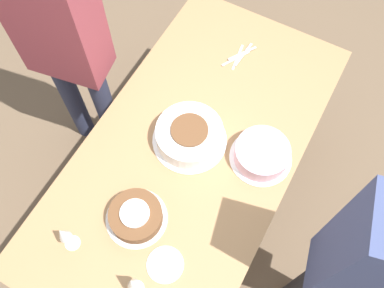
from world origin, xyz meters
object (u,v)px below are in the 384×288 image
object	(u,v)px
cake_back_decorated	(262,154)
wine_glass_near	(133,284)
wine_glass_far	(64,235)
person_cutting	(62,39)
cake_center_white	(190,135)
cake_front_chocolate	(136,216)
person_watching	(378,271)

from	to	relation	value
cake_back_decorated	wine_glass_near	size ratio (longest dim) A/B	1.50
wine_glass_far	person_cutting	distance (m)	0.94
cake_back_decorated	wine_glass_far	distance (m)	0.91
wine_glass_near	person_cutting	bearing A→B (deg)	-131.65
cake_center_white	wine_glass_near	world-z (taller)	wine_glass_near
cake_front_chocolate	cake_back_decorated	world-z (taller)	cake_back_decorated
wine_glass_near	person_watching	world-z (taller)	person_watching
wine_glass_far	person_cutting	xyz separation A→B (m)	(-0.76, -0.55, 0.05)
wine_glass_far	cake_center_white	bearing A→B (deg)	163.51
cake_front_chocolate	person_cutting	distance (m)	0.92
wine_glass_near	cake_back_decorated	bearing A→B (deg)	165.67
cake_back_decorated	cake_center_white	bearing A→B (deg)	-76.96
wine_glass_near	person_watching	size ratio (longest dim) A/B	0.11
cake_center_white	cake_back_decorated	size ratio (longest dim) A/B	1.22
wine_glass_near	wine_glass_far	size ratio (longest dim) A/B	0.93
cake_center_white	wine_glass_far	world-z (taller)	wine_glass_far
cake_front_chocolate	cake_back_decorated	bearing A→B (deg)	146.11
cake_center_white	wine_glass_far	distance (m)	0.70
cake_center_white	wine_glass_far	xyz separation A→B (m)	(0.66, -0.20, 0.09)
person_watching	cake_center_white	bearing A→B (deg)	-27.98
cake_back_decorated	wine_glass_near	distance (m)	0.79
cake_center_white	cake_front_chocolate	distance (m)	0.44
cake_center_white	cake_front_chocolate	size ratio (longest dim) A/B	1.31
cake_front_chocolate	wine_glass_near	xyz separation A→B (m)	(0.25, 0.15, 0.09)
wine_glass_near	cake_front_chocolate	bearing A→B (deg)	-148.08
cake_back_decorated	cake_front_chocolate	bearing A→B (deg)	-33.89
cake_front_chocolate	person_watching	size ratio (longest dim) A/B	0.16
wine_glass_near	wine_glass_far	bearing A→B (deg)	-94.26
cake_front_chocolate	person_cutting	bearing A→B (deg)	-126.45
cake_center_white	person_cutting	xyz separation A→B (m)	(-0.10, -0.74, 0.15)
cake_center_white	cake_back_decorated	distance (m)	0.34
person_cutting	person_watching	world-z (taller)	person_watching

